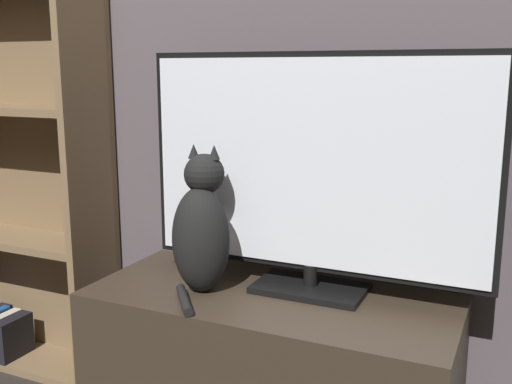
{
  "coord_description": "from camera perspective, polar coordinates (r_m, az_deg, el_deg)",
  "views": [
    {
      "loc": [
        0.7,
        -0.71,
        1.24
      ],
      "look_at": [
        -0.05,
        0.93,
        0.86
      ],
      "focal_mm": 42.0,
      "sensor_mm": 36.0,
      "label": 1
    }
  ],
  "objects": [
    {
      "name": "tv",
      "position": [
        1.84,
        5.44,
        1.93
      ],
      "size": [
        1.11,
        0.21,
        0.75
      ],
      "color": "black",
      "rests_on": "tv_stand"
    },
    {
      "name": "bookshelf",
      "position": [
        2.64,
        -20.83,
        0.37
      ],
      "size": [
        0.73,
        0.28,
        1.63
      ],
      "color": "brown",
      "rests_on": "ground_plane"
    },
    {
      "name": "tv_stand",
      "position": [
        2.02,
        1.35,
        -16.94
      ],
      "size": [
        1.15,
        0.52,
        0.54
      ],
      "color": "#33281E",
      "rests_on": "ground_plane"
    },
    {
      "name": "wall_back",
      "position": [
        2.06,
        4.97,
        13.35
      ],
      "size": [
        4.8,
        0.05,
        2.6
      ],
      "color": "#564C51",
      "rests_on": "ground_plane"
    },
    {
      "name": "cat",
      "position": [
        1.89,
        -5.18,
        -3.62
      ],
      "size": [
        0.2,
        0.31,
        0.47
      ],
      "rotation": [
        0.0,
        0.0,
        0.06
      ],
      "color": "black",
      "rests_on": "tv_stand"
    }
  ]
}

